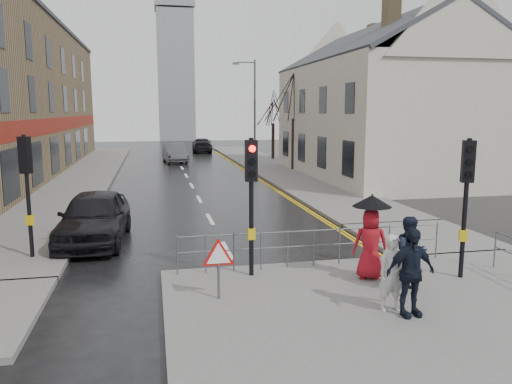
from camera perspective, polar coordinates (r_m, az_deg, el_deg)
name	(u,v)px	position (r m, az deg, el deg)	size (l,w,h in m)	color
ground	(245,283)	(12.40, -1.27, -10.41)	(120.00, 120.00, 0.00)	black
near_pavement	(435,331)	(10.33, 19.78, -14.72)	(10.00, 9.00, 0.14)	#605E5B
left_pavement	(86,173)	(35.00, -18.88, 2.02)	(4.00, 44.00, 0.14)	#605E5B
right_pavement	(269,166)	(37.71, 1.53, 3.00)	(4.00, 40.00, 0.14)	#605E5B
pavement_bridge_right	(423,237)	(17.34, 18.50, -4.92)	(4.00, 4.20, 0.14)	#605E5B
building_right_cream	(381,101)	(32.69, 14.05, 10.05)	(9.00, 16.40, 10.10)	#B4AE9D
church_tower	(176,77)	(73.73, -9.15, 12.89)	(5.00, 5.00, 18.00)	gray
traffic_signal_near_left	(251,183)	(12.03, -0.54, 1.07)	(0.28, 0.27, 3.40)	black
traffic_signal_near_right	(467,184)	(12.89, 22.94, 0.88)	(0.34, 0.33, 3.40)	black
traffic_signal_far_left	(27,174)	(14.97, -24.75, 1.83)	(0.34, 0.33, 3.40)	black
guard_railing_front	(314,239)	(13.17, 6.64, -5.38)	(7.14, 0.04, 1.00)	#595B5E
warning_sign	(218,258)	(10.82, -4.32, -7.59)	(0.80, 0.07, 1.35)	#595B5E
street_lamp	(253,104)	(40.27, -0.40, 10.01)	(1.83, 0.25, 8.00)	#595B5E
tree_near	(294,97)	(34.85, 4.34, 10.81)	(2.40, 2.40, 6.58)	black
tree_far	(273,108)	(42.70, 1.98, 9.58)	(2.40, 2.40, 5.64)	black
pedestrian_a	(392,273)	(10.59, 15.31, -8.91)	(0.58, 0.38, 1.58)	#BBBBB7
pedestrian_b	(410,254)	(11.78, 17.24, -6.79)	(0.83, 0.65, 1.72)	black
pedestrian_with_umbrella	(371,233)	(12.35, 12.98, -4.63)	(0.96, 0.96, 2.05)	maroon
pedestrian_d	(410,272)	(10.39, 17.24, -8.75)	(1.05, 0.44, 1.78)	black
car_parked	(94,217)	(16.74, -18.00, -2.73)	(1.96, 4.86, 1.66)	black
car_mid	(175,153)	(41.58, -9.26, 4.45)	(1.65, 4.72, 1.56)	#414346
car_far	(202,145)	(51.56, -6.18, 5.34)	(1.99, 4.89, 1.42)	black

